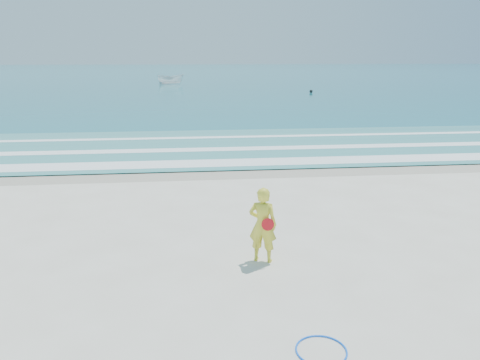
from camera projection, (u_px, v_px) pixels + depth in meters
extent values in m
plane|color=silver|center=(257.00, 278.00, 9.57)|extent=(400.00, 400.00, 0.00)
cube|color=#B2A893|center=(224.00, 172.00, 18.21)|extent=(400.00, 2.40, 0.00)
cube|color=#19727F|center=(193.00, 73.00, 110.32)|extent=(400.00, 190.00, 0.04)
cube|color=#59B7AD|center=(216.00, 146.00, 22.99)|extent=(400.00, 10.00, 0.01)
cube|color=white|center=(221.00, 163.00, 19.44)|extent=(400.00, 1.40, 0.01)
cube|color=white|center=(217.00, 149.00, 22.22)|extent=(400.00, 0.90, 0.01)
cube|color=white|center=(213.00, 137.00, 25.39)|extent=(400.00, 0.60, 0.01)
torus|color=blue|center=(321.00, 350.00, 7.20)|extent=(0.90, 0.90, 0.03)
imported|color=white|center=(171.00, 79.00, 69.60)|extent=(3.89, 1.50, 1.50)
sphere|color=black|center=(311.00, 91.00, 54.38)|extent=(0.37, 0.37, 0.37)
imported|color=yellow|center=(263.00, 225.00, 10.15)|extent=(0.72, 0.60, 1.69)
cylinder|color=red|center=(268.00, 224.00, 9.97)|extent=(0.27, 0.08, 0.27)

